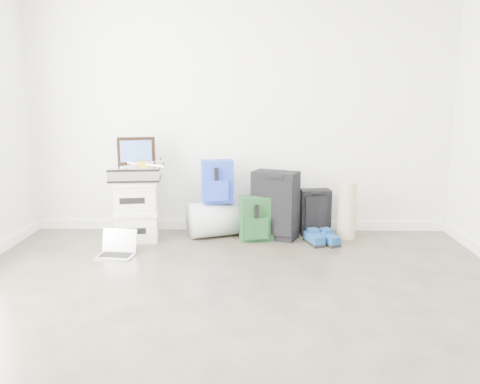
{
  "coord_description": "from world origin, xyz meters",
  "views": [
    {
      "loc": [
        0.11,
        -2.93,
        1.5
      ],
      "look_at": [
        0.01,
        1.9,
        0.54
      ],
      "focal_mm": 38.0,
      "sensor_mm": 36.0,
      "label": 1
    }
  ],
  "objects_px": {
    "duffel_bag": "(218,219)",
    "carry_on": "(315,212)",
    "briefcase": "(135,173)",
    "large_suitcase": "(275,205)",
    "boxes_stack": "(136,210)",
    "laptop": "(117,249)"
  },
  "relations": [
    {
      "from": "briefcase",
      "to": "carry_on",
      "type": "relative_size",
      "value": 1.02
    },
    {
      "from": "large_suitcase",
      "to": "carry_on",
      "type": "xyz_separation_m",
      "value": [
        0.43,
        0.13,
        -0.11
      ]
    },
    {
      "from": "boxes_stack",
      "to": "large_suitcase",
      "type": "height_order",
      "value": "large_suitcase"
    },
    {
      "from": "large_suitcase",
      "to": "boxes_stack",
      "type": "bearing_deg",
      "value": -153.45
    },
    {
      "from": "large_suitcase",
      "to": "laptop",
      "type": "relative_size",
      "value": 1.99
    },
    {
      "from": "duffel_bag",
      "to": "laptop",
      "type": "distance_m",
      "value": 1.12
    },
    {
      "from": "large_suitcase",
      "to": "carry_on",
      "type": "distance_m",
      "value": 0.46
    },
    {
      "from": "duffel_bag",
      "to": "carry_on",
      "type": "height_order",
      "value": "carry_on"
    },
    {
      "from": "duffel_bag",
      "to": "briefcase",
      "type": "bearing_deg",
      "value": 170.72
    },
    {
      "from": "briefcase",
      "to": "duffel_bag",
      "type": "relative_size",
      "value": 0.83
    },
    {
      "from": "duffel_bag",
      "to": "laptop",
      "type": "xyz_separation_m",
      "value": [
        -0.9,
        -0.66,
        -0.13
      ]
    },
    {
      "from": "boxes_stack",
      "to": "briefcase",
      "type": "relative_size",
      "value": 1.25
    },
    {
      "from": "briefcase",
      "to": "carry_on",
      "type": "distance_m",
      "value": 1.91
    },
    {
      "from": "duffel_bag",
      "to": "carry_on",
      "type": "bearing_deg",
      "value": -16.35
    },
    {
      "from": "boxes_stack",
      "to": "duffel_bag",
      "type": "distance_m",
      "value": 0.84
    },
    {
      "from": "large_suitcase",
      "to": "laptop",
      "type": "bearing_deg",
      "value": -135.35
    },
    {
      "from": "briefcase",
      "to": "boxes_stack",
      "type": "bearing_deg",
      "value": -96.64
    },
    {
      "from": "briefcase",
      "to": "large_suitcase",
      "type": "xyz_separation_m",
      "value": [
        1.42,
        0.09,
        -0.34
      ]
    },
    {
      "from": "duffel_bag",
      "to": "large_suitcase",
      "type": "distance_m",
      "value": 0.63
    },
    {
      "from": "large_suitcase",
      "to": "carry_on",
      "type": "height_order",
      "value": "large_suitcase"
    },
    {
      "from": "briefcase",
      "to": "laptop",
      "type": "xyz_separation_m",
      "value": [
        -0.08,
        -0.51,
        -0.63
      ]
    },
    {
      "from": "duffel_bag",
      "to": "boxes_stack",
      "type": "bearing_deg",
      "value": 170.72
    }
  ]
}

